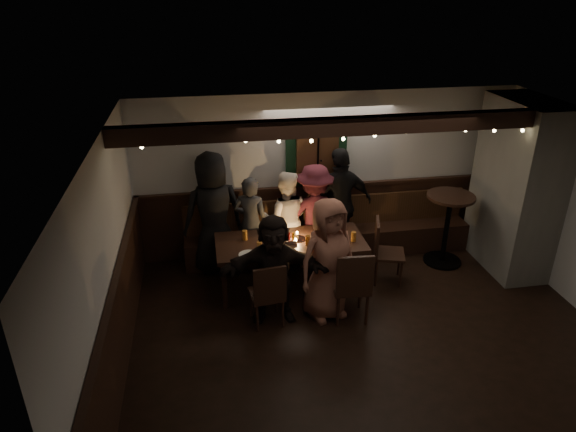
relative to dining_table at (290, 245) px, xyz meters
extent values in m
cube|color=black|center=(0.79, -1.40, -0.69)|extent=(6.00, 5.00, 0.01)
cube|color=black|center=(0.79, -1.40, 1.92)|extent=(6.00, 5.00, 0.01)
cube|color=white|center=(0.79, 1.11, 0.61)|extent=(6.00, 0.01, 2.60)
cube|color=white|center=(-2.22, -1.40, 0.61)|extent=(0.01, 5.00, 2.60)
cube|color=black|center=(0.79, 1.08, -0.14)|extent=(6.00, 0.05, 1.10)
cube|color=black|center=(-2.19, -1.40, -0.14)|extent=(0.05, 5.00, 1.10)
cube|color=slate|center=(3.44, 0.10, 0.61)|extent=(0.70, 1.40, 2.60)
cube|color=black|center=(0.79, 0.83, -0.46)|extent=(4.60, 0.45, 0.45)
cube|color=#422813|center=(0.79, 1.01, 0.01)|extent=(4.60, 0.06, 0.50)
cube|color=#11321B|center=(0.59, 1.04, 0.96)|extent=(0.95, 0.04, 1.00)
cube|color=#422813|center=(0.59, 0.98, 0.96)|extent=(0.64, 0.12, 0.76)
cube|color=black|center=(0.79, -0.40, 1.80)|extent=(6.00, 0.16, 0.22)
sphere|color=#FFE599|center=(-1.81, -0.42, 1.67)|extent=(0.04, 0.04, 0.04)
sphere|color=#FFE599|center=(-1.41, -0.42, 1.70)|extent=(0.04, 0.04, 0.04)
sphere|color=#FFE599|center=(-1.01, -0.42, 1.70)|extent=(0.04, 0.04, 0.04)
sphere|color=#FFE599|center=(-0.61, -0.42, 1.69)|extent=(0.04, 0.04, 0.04)
sphere|color=#FFE599|center=(-0.21, -0.42, 1.66)|extent=(0.04, 0.04, 0.04)
sphere|color=#FFE599|center=(0.19, -0.42, 1.64)|extent=(0.04, 0.04, 0.04)
sphere|color=#FFE599|center=(0.59, -0.42, 1.65)|extent=(0.04, 0.04, 0.04)
sphere|color=#FFE599|center=(0.99, -0.42, 1.67)|extent=(0.04, 0.04, 0.04)
sphere|color=#FFE599|center=(1.39, -0.42, 1.70)|extent=(0.04, 0.04, 0.04)
sphere|color=#FFE599|center=(1.79, -0.42, 1.70)|extent=(0.04, 0.04, 0.04)
sphere|color=#FFE599|center=(2.19, -0.42, 1.69)|extent=(0.04, 0.04, 0.04)
sphere|color=#FFE599|center=(2.59, -0.42, 1.66)|extent=(0.04, 0.04, 0.04)
sphere|color=#FFE599|center=(2.99, -0.42, 1.64)|extent=(0.04, 0.04, 0.04)
sphere|color=#FFE599|center=(3.39, -0.42, 1.65)|extent=(0.04, 0.04, 0.04)
cube|color=black|center=(0.00, 0.00, 0.03)|extent=(2.10, 0.90, 0.06)
cylinder|color=black|center=(-0.97, -0.37, -0.34)|extent=(0.07, 0.07, 0.69)
cylinder|color=black|center=(-0.97, 0.37, -0.34)|extent=(0.07, 0.07, 0.69)
cylinder|color=black|center=(0.97, -0.37, -0.34)|extent=(0.07, 0.07, 0.69)
cylinder|color=black|center=(0.97, 0.37, -0.34)|extent=(0.07, 0.07, 0.69)
cylinder|color=#BF7226|center=(-0.63, 0.16, 0.13)|extent=(0.07, 0.07, 0.14)
cylinder|color=#BF7226|center=(-0.46, -0.22, 0.13)|extent=(0.07, 0.07, 0.14)
cylinder|color=silver|center=(-0.06, 0.13, 0.13)|extent=(0.07, 0.07, 0.14)
cylinder|color=#BF7226|center=(0.22, -0.14, 0.13)|extent=(0.07, 0.07, 0.14)
cylinder|color=silver|center=(0.48, 0.20, 0.13)|extent=(0.07, 0.07, 0.14)
cylinder|color=#BF7226|center=(0.88, -0.14, 0.13)|extent=(0.07, 0.07, 0.14)
cylinder|color=white|center=(-0.63, -0.30, 0.07)|extent=(0.26, 0.26, 0.02)
cube|color=#B2B2B7|center=(0.00, -0.05, 0.09)|extent=(0.16, 0.10, 0.05)
cylinder|color=#990C0C|center=(-0.03, -0.05, 0.14)|extent=(0.04, 0.04, 0.16)
cylinder|color=gold|center=(0.03, -0.05, 0.14)|extent=(0.04, 0.04, 0.16)
cylinder|color=silver|center=(0.11, 0.05, 0.10)|extent=(0.05, 0.05, 0.08)
sphere|color=#FFB24C|center=(0.11, 0.05, 0.16)|extent=(0.03, 0.03, 0.03)
cube|color=black|center=(-0.45, -0.78, -0.26)|extent=(0.46, 0.46, 0.04)
cube|color=black|center=(-0.42, -0.97, 0.00)|extent=(0.42, 0.09, 0.48)
cylinder|color=black|center=(-0.30, -0.60, -0.48)|extent=(0.04, 0.04, 0.41)
cylinder|color=black|center=(-0.26, -0.93, -0.48)|extent=(0.04, 0.04, 0.41)
cylinder|color=black|center=(-0.63, -0.64, -0.48)|extent=(0.04, 0.04, 0.41)
cylinder|color=black|center=(-0.59, -0.97, -0.48)|extent=(0.04, 0.04, 0.41)
cube|color=black|center=(0.65, -0.86, -0.21)|extent=(0.50, 0.50, 0.04)
cube|color=black|center=(0.63, -1.07, 0.08)|extent=(0.47, 0.07, 0.54)
cylinder|color=black|center=(0.85, -0.68, -0.46)|extent=(0.04, 0.04, 0.46)
cylinder|color=black|center=(0.82, -1.06, -0.46)|extent=(0.04, 0.04, 0.46)
cylinder|color=black|center=(0.47, -0.66, -0.46)|extent=(0.04, 0.04, 0.46)
cylinder|color=black|center=(0.44, -1.04, -0.46)|extent=(0.04, 0.04, 0.46)
cube|color=black|center=(1.46, -0.08, -0.24)|extent=(0.55, 0.55, 0.04)
cube|color=black|center=(1.27, -0.02, 0.03)|extent=(0.16, 0.43, 0.50)
cylinder|color=black|center=(1.58, -0.30, -0.47)|extent=(0.04, 0.04, 0.43)
cylinder|color=black|center=(1.24, -0.20, -0.47)|extent=(0.04, 0.04, 0.43)
cylinder|color=black|center=(1.68, 0.04, -0.47)|extent=(0.04, 0.04, 0.43)
cylinder|color=black|center=(1.34, 0.14, -0.47)|extent=(0.04, 0.04, 0.43)
cylinder|color=black|center=(2.52, 0.30, -0.67)|extent=(0.59, 0.59, 0.03)
cylinder|color=black|center=(2.52, 0.30, -0.12)|extent=(0.08, 0.08, 1.13)
cylinder|color=black|center=(2.52, 0.30, 0.44)|extent=(0.72, 0.72, 0.05)
imported|color=black|center=(-1.04, 0.73, 0.25)|extent=(1.04, 0.81, 1.88)
imported|color=#38383B|center=(-0.49, 0.66, 0.06)|extent=(0.64, 0.54, 1.50)
imported|color=white|center=(0.05, 0.70, 0.08)|extent=(0.83, 0.69, 1.54)
imported|color=#4C1A24|center=(0.49, 0.67, 0.13)|extent=(1.06, 0.62, 1.62)
imported|color=black|center=(0.92, 0.76, 0.23)|extent=(1.14, 0.64, 1.83)
imported|color=black|center=(-0.34, -0.71, 0.06)|extent=(1.43, 0.58, 1.50)
imported|color=#9A5C49|center=(0.36, -0.74, 0.15)|extent=(0.94, 0.76, 1.68)
camera|label=1|loc=(-1.10, -6.30, 3.47)|focal=32.00mm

